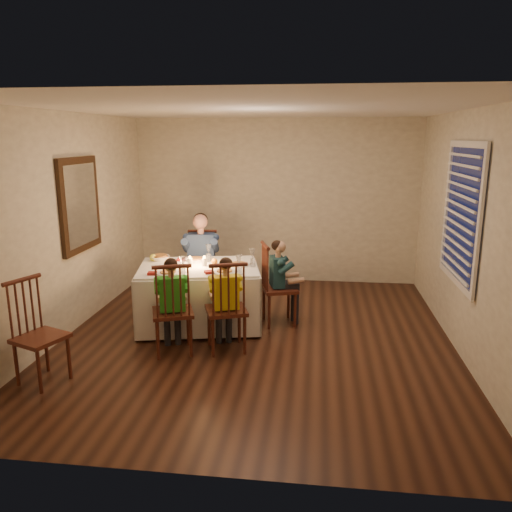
# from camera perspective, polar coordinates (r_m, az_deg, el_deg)

# --- Properties ---
(ground) EXTENTS (5.00, 5.00, 0.00)m
(ground) POSITION_cam_1_polar(r_m,az_deg,el_deg) (5.97, 0.05, -9.28)
(ground) COLOR black
(ground) RESTS_ON ground
(wall_left) EXTENTS (0.02, 5.00, 2.60)m
(wall_left) POSITION_cam_1_polar(r_m,az_deg,el_deg) (6.28, -20.80, 3.34)
(wall_left) COLOR beige
(wall_left) RESTS_ON ground
(wall_right) EXTENTS (0.02, 5.00, 2.60)m
(wall_right) POSITION_cam_1_polar(r_m,az_deg,el_deg) (5.78, 22.82, 2.34)
(wall_right) COLOR beige
(wall_right) RESTS_ON ground
(wall_back) EXTENTS (4.50, 0.02, 2.60)m
(wall_back) POSITION_cam_1_polar(r_m,az_deg,el_deg) (8.06, 2.26, 6.27)
(wall_back) COLOR beige
(wall_back) RESTS_ON ground
(ceiling) EXTENTS (5.00, 5.00, 0.00)m
(ceiling) POSITION_cam_1_polar(r_m,az_deg,el_deg) (5.51, 0.06, 16.49)
(ceiling) COLOR white
(ceiling) RESTS_ON wall_back
(dining_table) EXTENTS (1.65, 1.33, 0.73)m
(dining_table) POSITION_cam_1_polar(r_m,az_deg,el_deg) (6.22, -6.54, -3.11)
(dining_table) COLOR white
(dining_table) RESTS_ON ground
(chair_adult) EXTENTS (0.47, 0.45, 1.04)m
(chair_adult) POSITION_cam_1_polar(r_m,az_deg,el_deg) (7.13, -6.14, -5.51)
(chair_adult) COLOR #3C1310
(chair_adult) RESTS_ON ground
(chair_near_left) EXTENTS (0.54, 0.53, 1.04)m
(chair_near_left) POSITION_cam_1_polar(r_m,az_deg,el_deg) (5.67, -9.32, -10.75)
(chair_near_left) COLOR #3C1310
(chair_near_left) RESTS_ON ground
(chair_near_right) EXTENTS (0.54, 0.53, 1.04)m
(chair_near_right) POSITION_cam_1_polar(r_m,az_deg,el_deg) (5.67, -3.36, -10.60)
(chair_near_right) COLOR #3C1310
(chair_near_right) RESTS_ON ground
(chair_end) EXTENTS (0.51, 0.53, 1.04)m
(chair_end) POSITION_cam_1_polar(r_m,az_deg,el_deg) (6.41, 2.64, -7.66)
(chair_end) COLOR #3C1310
(chair_end) RESTS_ON ground
(chair_extra) EXTENTS (0.53, 0.54, 1.02)m
(chair_extra) POSITION_cam_1_polar(r_m,az_deg,el_deg) (5.39, -22.94, -13.06)
(chair_extra) COLOR #3C1310
(chair_extra) RESTS_ON ground
(adult) EXTENTS (0.53, 0.49, 1.30)m
(adult) POSITION_cam_1_polar(r_m,az_deg,el_deg) (7.13, -6.14, -5.51)
(adult) COLOR #324D7E
(adult) RESTS_ON ground
(child_green) EXTENTS (0.44, 0.43, 1.07)m
(child_green) POSITION_cam_1_polar(r_m,az_deg,el_deg) (5.67, -9.32, -10.75)
(child_green) COLOR green
(child_green) RESTS_ON ground
(child_yellow) EXTENTS (0.44, 0.42, 1.06)m
(child_yellow) POSITION_cam_1_polar(r_m,az_deg,el_deg) (5.67, -3.36, -10.60)
(child_yellow) COLOR yellow
(child_yellow) RESTS_ON ground
(child_teal) EXTENTS (0.42, 0.44, 1.08)m
(child_teal) POSITION_cam_1_polar(r_m,az_deg,el_deg) (6.41, 2.64, -7.66)
(child_teal) COLOR #18373D
(child_teal) RESTS_ON ground
(setting_adult) EXTENTS (0.31, 0.31, 0.02)m
(setting_adult) POSITION_cam_1_polar(r_m,az_deg,el_deg) (6.45, -6.94, -0.41)
(setting_adult) COLOR white
(setting_adult) RESTS_ON dining_table
(setting_green) EXTENTS (0.31, 0.31, 0.02)m
(setting_green) POSITION_cam_1_polar(r_m,az_deg,el_deg) (5.85, -10.02, -1.97)
(setting_green) COLOR white
(setting_green) RESTS_ON dining_table
(setting_yellow) EXTENTS (0.31, 0.31, 0.02)m
(setting_yellow) POSITION_cam_1_polar(r_m,az_deg,el_deg) (5.82, -3.62, -1.85)
(setting_yellow) COLOR white
(setting_yellow) RESTS_ON dining_table
(setting_teal) EXTENTS (0.31, 0.31, 0.02)m
(setting_teal) POSITION_cam_1_polar(r_m,az_deg,el_deg) (6.15, -1.98, -0.99)
(setting_teal) COLOR white
(setting_teal) RESTS_ON dining_table
(candle_left) EXTENTS (0.06, 0.06, 0.10)m
(candle_left) POSITION_cam_1_polar(r_m,az_deg,el_deg) (6.15, -7.56, -0.72)
(candle_left) COLOR white
(candle_left) RESTS_ON dining_table
(candle_right) EXTENTS (0.06, 0.06, 0.10)m
(candle_right) POSITION_cam_1_polar(r_m,az_deg,el_deg) (6.14, -5.91, -0.69)
(candle_right) COLOR white
(candle_right) RESTS_ON dining_table
(squash) EXTENTS (0.09, 0.09, 0.09)m
(squash) POSITION_cam_1_polar(r_m,az_deg,el_deg) (6.49, -11.67, -0.18)
(squash) COLOR yellow
(squash) RESTS_ON dining_table
(orange_fruit) EXTENTS (0.08, 0.08, 0.08)m
(orange_fruit) POSITION_cam_1_polar(r_m,az_deg,el_deg) (6.19, -4.78, -0.65)
(orange_fruit) COLOR orange
(orange_fruit) RESTS_ON dining_table
(serving_bowl) EXTENTS (0.32, 0.32, 0.06)m
(serving_bowl) POSITION_cam_1_polar(r_m,az_deg,el_deg) (6.52, -10.91, -0.22)
(serving_bowl) COLOR white
(serving_bowl) RESTS_ON dining_table
(wall_mirror) EXTENTS (0.06, 0.95, 1.15)m
(wall_mirror) POSITION_cam_1_polar(r_m,az_deg,el_deg) (6.50, -19.47, 5.55)
(wall_mirror) COLOR black
(wall_mirror) RESTS_ON wall_left
(window_blinds) EXTENTS (0.07, 1.34, 1.54)m
(window_blinds) POSITION_cam_1_polar(r_m,az_deg,el_deg) (5.83, 22.33, 4.47)
(window_blinds) COLOR #0D1236
(window_blinds) RESTS_ON wall_right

